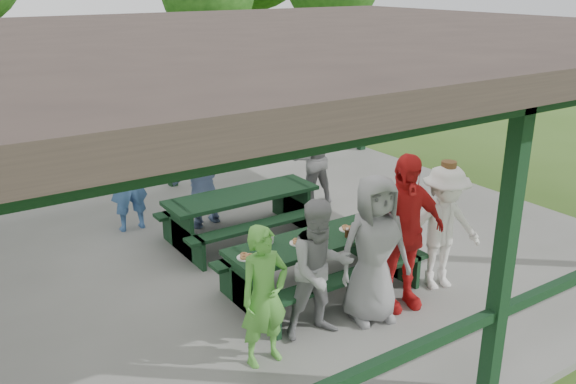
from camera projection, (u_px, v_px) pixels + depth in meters
ground at (278, 261)px, 9.01m from camera, size 90.00×90.00×0.00m
concrete_slab at (278, 258)px, 8.99m from camera, size 10.00×8.00×0.10m
pavilion_structure at (276, 42)px, 7.95m from camera, size 10.60×8.60×3.24m
picnic_table_near at (320, 257)px, 7.82m from camera, size 2.52×1.39×0.75m
picnic_table_far at (243, 210)px, 9.38m from camera, size 2.38×1.39×0.75m
table_setting at (320, 234)px, 7.73m from camera, size 2.50×0.45×0.10m
contestant_green at (264, 296)px, 6.26m from camera, size 0.57×0.37×1.54m
contestant_grey_left at (320, 270)px, 6.73m from camera, size 0.89×0.75×1.63m
contestant_grey_mid at (374, 249)px, 7.03m from camera, size 0.99×0.77×1.80m
contestant_red at (402, 232)px, 7.28m from camera, size 1.23×0.72×1.96m
contestant_white_fedora at (443, 228)px, 7.80m from camera, size 1.20×0.88×1.72m
spectator_lblue at (202, 177)px, 9.85m from camera, size 1.55×0.77×1.60m
spectator_blue at (127, 180)px, 9.62m from camera, size 0.62×0.42×1.67m
spectator_grey at (311, 158)px, 10.77m from camera, size 0.90×0.75×1.68m
pickup_truck at (179, 98)px, 17.59m from camera, size 5.22×3.37×1.34m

